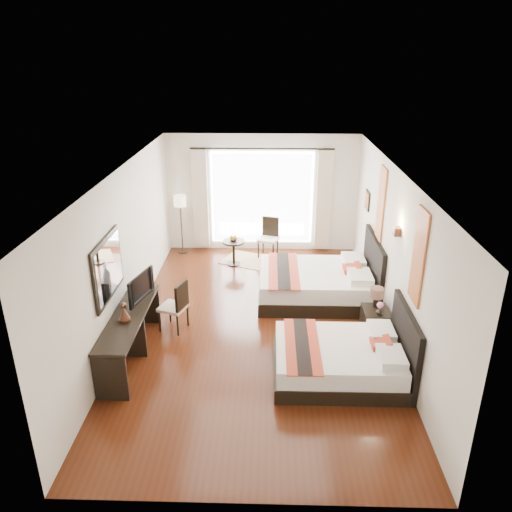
{
  "coord_description": "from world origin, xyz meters",
  "views": [
    {
      "loc": [
        0.19,
        -7.71,
        4.57
      ],
      "look_at": [
        -0.04,
        0.31,
        1.23
      ],
      "focal_mm": 35.0,
      "sensor_mm": 36.0,
      "label": 1
    }
  ],
  "objects_px": {
    "console_desk": "(131,336)",
    "fruit_bowl": "(233,240)",
    "desk_chair": "(175,315)",
    "floor_lamp": "(180,205)",
    "window_chair": "(268,245)",
    "vase": "(380,312)",
    "table_lamp": "(377,294)",
    "side_table": "(234,253)",
    "bed_far": "(320,283)",
    "nightstand": "(375,323)",
    "television": "(137,286)",
    "bed_near": "(344,359)"
  },
  "relations": [
    {
      "from": "desk_chair",
      "to": "side_table",
      "type": "bearing_deg",
      "value": -86.8
    },
    {
      "from": "console_desk",
      "to": "fruit_bowl",
      "type": "xyz_separation_m",
      "value": [
        1.36,
        3.76,
        0.22
      ]
    },
    {
      "from": "television",
      "to": "side_table",
      "type": "xyz_separation_m",
      "value": [
        1.35,
        3.19,
        -0.69
      ]
    },
    {
      "from": "bed_far",
      "to": "television",
      "type": "distance_m",
      "value": 3.59
    },
    {
      "from": "fruit_bowl",
      "to": "window_chair",
      "type": "xyz_separation_m",
      "value": [
        0.79,
        0.51,
        -0.32
      ]
    },
    {
      "from": "bed_near",
      "to": "fruit_bowl",
      "type": "relative_size",
      "value": 10.24
    },
    {
      "from": "window_chair",
      "to": "floor_lamp",
      "type": "bearing_deg",
      "value": -77.61
    },
    {
      "from": "window_chair",
      "to": "table_lamp",
      "type": "bearing_deg",
      "value": 45.22
    },
    {
      "from": "nightstand",
      "to": "desk_chair",
      "type": "xyz_separation_m",
      "value": [
        -3.45,
        0.15,
        0.02
      ]
    },
    {
      "from": "console_desk",
      "to": "window_chair",
      "type": "bearing_deg",
      "value": 63.21
    },
    {
      "from": "bed_far",
      "to": "vase",
      "type": "distance_m",
      "value": 1.8
    },
    {
      "from": "console_desk",
      "to": "window_chair",
      "type": "relative_size",
      "value": 2.37
    },
    {
      "from": "table_lamp",
      "to": "side_table",
      "type": "distance_m",
      "value": 3.94
    },
    {
      "from": "television",
      "to": "window_chair",
      "type": "height_order",
      "value": "television"
    },
    {
      "from": "nightstand",
      "to": "desk_chair",
      "type": "relative_size",
      "value": 0.59
    },
    {
      "from": "table_lamp",
      "to": "television",
      "type": "relative_size",
      "value": 0.46
    },
    {
      "from": "table_lamp",
      "to": "console_desk",
      "type": "relative_size",
      "value": 0.17
    },
    {
      "from": "nightstand",
      "to": "side_table",
      "type": "bearing_deg",
      "value": 130.9
    },
    {
      "from": "television",
      "to": "floor_lamp",
      "type": "relative_size",
      "value": 0.55
    },
    {
      "from": "television",
      "to": "vase",
      "type": "bearing_deg",
      "value": -75.25
    },
    {
      "from": "console_desk",
      "to": "fruit_bowl",
      "type": "relative_size",
      "value": 11.5
    },
    {
      "from": "nightstand",
      "to": "bed_far",
      "type": "bearing_deg",
      "value": 120.0
    },
    {
      "from": "side_table",
      "to": "table_lamp",
      "type": "bearing_deg",
      "value": -47.86
    },
    {
      "from": "bed_far",
      "to": "window_chair",
      "type": "bearing_deg",
      "value": 115.45
    },
    {
      "from": "table_lamp",
      "to": "fruit_bowl",
      "type": "xyz_separation_m",
      "value": [
        -2.64,
        2.93,
        -0.15
      ]
    },
    {
      "from": "side_table",
      "to": "floor_lamp",
      "type": "bearing_deg",
      "value": 151.56
    },
    {
      "from": "bed_far",
      "to": "desk_chair",
      "type": "bearing_deg",
      "value": -154.39
    },
    {
      "from": "side_table",
      "to": "nightstand",
      "type": "bearing_deg",
      "value": -49.1
    },
    {
      "from": "vase",
      "to": "console_desk",
      "type": "distance_m",
      "value": 4.05
    },
    {
      "from": "window_chair",
      "to": "television",
      "type": "bearing_deg",
      "value": -12.86
    },
    {
      "from": "nightstand",
      "to": "vase",
      "type": "xyz_separation_m",
      "value": [
        0.02,
        -0.16,
        0.3
      ]
    },
    {
      "from": "desk_chair",
      "to": "window_chair",
      "type": "bearing_deg",
      "value": -96.02
    },
    {
      "from": "floor_lamp",
      "to": "side_table",
      "type": "height_order",
      "value": "floor_lamp"
    },
    {
      "from": "console_desk",
      "to": "bed_far",
      "type": "bearing_deg",
      "value": 33.87
    },
    {
      "from": "vase",
      "to": "side_table",
      "type": "relative_size",
      "value": 0.21
    },
    {
      "from": "console_desk",
      "to": "fruit_bowl",
      "type": "height_order",
      "value": "console_desk"
    },
    {
      "from": "nightstand",
      "to": "fruit_bowl",
      "type": "height_order",
      "value": "fruit_bowl"
    },
    {
      "from": "television",
      "to": "side_table",
      "type": "height_order",
      "value": "television"
    },
    {
      "from": "floor_lamp",
      "to": "fruit_bowl",
      "type": "xyz_separation_m",
      "value": [
        1.28,
        -0.67,
        -0.6
      ]
    },
    {
      "from": "vase",
      "to": "floor_lamp",
      "type": "relative_size",
      "value": 0.09
    },
    {
      "from": "fruit_bowl",
      "to": "window_chair",
      "type": "bearing_deg",
      "value": 32.59
    },
    {
      "from": "vase",
      "to": "fruit_bowl",
      "type": "xyz_separation_m",
      "value": [
        -2.65,
        3.21,
        0.04
      ]
    },
    {
      "from": "fruit_bowl",
      "to": "nightstand",
      "type": "bearing_deg",
      "value": -49.25
    },
    {
      "from": "desk_chair",
      "to": "floor_lamp",
      "type": "relative_size",
      "value": 0.64
    },
    {
      "from": "desk_chair",
      "to": "table_lamp",
      "type": "bearing_deg",
      "value": -161.11
    },
    {
      "from": "bed_far",
      "to": "floor_lamp",
      "type": "xyz_separation_m",
      "value": [
        -3.09,
        2.31,
        0.87
      ]
    },
    {
      "from": "desk_chair",
      "to": "vase",
      "type": "bearing_deg",
      "value": -165.7
    },
    {
      "from": "table_lamp",
      "to": "fruit_bowl",
      "type": "height_order",
      "value": "table_lamp"
    },
    {
      "from": "nightstand",
      "to": "fruit_bowl",
      "type": "relative_size",
      "value": 2.8
    },
    {
      "from": "side_table",
      "to": "fruit_bowl",
      "type": "height_order",
      "value": "fruit_bowl"
    }
  ]
}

